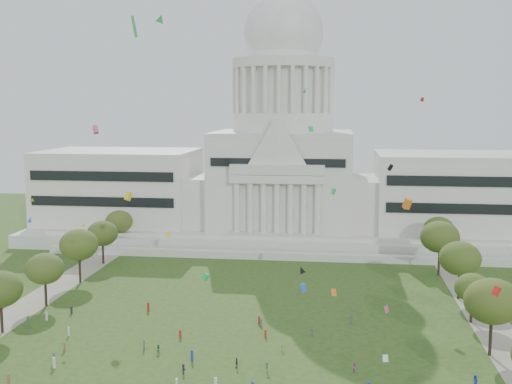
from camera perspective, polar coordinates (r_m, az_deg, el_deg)
name	(u,v)px	position (r m, az deg, el deg)	size (l,w,h in m)	color
capitol	(283,169)	(207.90, 2.38, 2.06)	(160.00, 64.50, 91.30)	silver
path_left	(20,311)	(145.39, -20.22, -9.88)	(8.00, 160.00, 0.04)	gray
path_right	(495,331)	(133.38, 20.48, -11.50)	(8.00, 160.00, 0.04)	gray
row_tree_l_2	(0,289)	(130.97, -21.80, -8.03)	(8.42, 8.42, 11.97)	black
row_tree_r_2	(492,301)	(117.96, 20.27, -9.10)	(9.55, 9.55, 13.58)	black
row_tree_l_3	(45,269)	(144.85, -18.27, -6.49)	(8.12, 8.12, 11.55)	black
row_tree_r_3	(472,288)	(134.71, 18.68, -8.08)	(7.01, 7.01, 9.98)	black
row_tree_l_4	(79,245)	(161.01, -15.47, -4.54)	(9.29, 9.29, 13.21)	black
row_tree_r_4	(460,258)	(149.02, 17.68, -5.65)	(9.19, 9.19, 13.06)	black
row_tree_l_5	(102,233)	(178.51, -13.50, -3.60)	(8.33, 8.33, 11.85)	black
row_tree_r_5	(440,237)	(168.08, 16.03, -3.86)	(9.82, 9.82, 13.96)	black
row_tree_l_6	(119,222)	(195.82, -12.08, -2.60)	(8.19, 8.19, 11.64)	black
row_tree_r_6	(439,229)	(186.12, 15.94, -3.19)	(8.42, 8.42, 11.97)	black
person_0	(475,381)	(107.95, 18.93, -15.57)	(0.88, 0.57, 1.80)	navy
person_2	(355,368)	(108.35, 8.77, -15.18)	(0.79, 0.49, 1.63)	#994C8C
person_3	(267,367)	(107.18, 0.96, -15.31)	(1.15, 0.59, 1.77)	#33723F
person_4	(237,363)	(108.91, -1.74, -14.94)	(1.03, 0.56, 1.75)	#4C4C51
person_5	(183,369)	(107.43, -6.47, -15.34)	(1.53, 0.61, 1.65)	#4C4C51
person_8	(158,349)	(115.95, -8.69, -13.62)	(0.77, 0.47, 1.58)	#33723F
person_10	(282,347)	(115.81, 2.31, -13.60)	(0.84, 0.46, 1.43)	silver
distant_crowd	(154,345)	(117.47, -9.04, -13.30)	(66.81, 40.97, 1.94)	olive
kite_swarm	(240,191)	(105.36, -1.45, 0.13)	(94.65, 109.38, 63.40)	red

